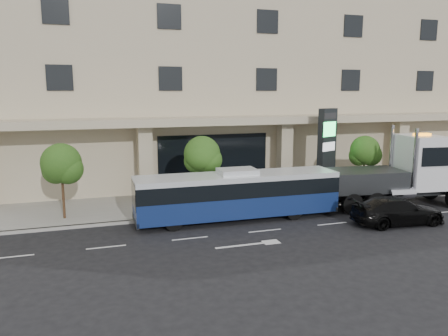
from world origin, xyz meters
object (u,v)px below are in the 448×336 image
at_px(city_bus, 237,194).
at_px(tow_truck, 405,173).
at_px(black_sedan, 398,211).
at_px(signage_pylon, 327,151).

bearing_deg(city_bus, tow_truck, -0.53).
height_order(tow_truck, black_sedan, tow_truck).
bearing_deg(tow_truck, black_sedan, -127.32).
distance_m(city_bus, black_sedan, 8.79).
relative_size(tow_truck, black_sedan, 2.16).
bearing_deg(black_sedan, tow_truck, -39.49).
xyz_separation_m(city_bus, signage_pylon, (7.66, 3.44, 1.66)).
relative_size(city_bus, tow_truck, 1.04).
xyz_separation_m(black_sedan, signage_pylon, (-0.38, 6.92, 2.40)).
bearing_deg(city_bus, black_sedan, -22.45).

